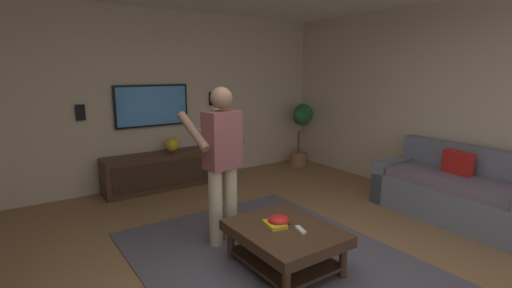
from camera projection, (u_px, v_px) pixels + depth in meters
name	position (u px, v px, depth m)	size (l,w,h in m)	color
ground_plane	(291.00, 283.00, 3.20)	(8.24, 8.24, 0.00)	olive
wall_back_tv	(148.00, 99.00, 5.74)	(0.10, 6.45, 2.70)	#C6B299
wall_side_window	(486.00, 106.00, 4.70)	(7.07, 0.10, 2.70)	beige
area_rug	(271.00, 259.00, 3.60)	(2.92, 2.32, 0.01)	#514C56
couch	(458.00, 193.00, 4.56)	(1.93, 0.93, 0.87)	slate
coffee_table	(285.00, 238.00, 3.38)	(1.00, 0.80, 0.40)	#422B1C
media_console	(161.00, 171.00, 5.70)	(0.45, 1.70, 0.55)	#422B1C
tv	(152.00, 106.00, 5.70)	(0.05, 1.14, 0.64)	black
person_standing	(221.00, 157.00, 3.79)	(0.59, 0.60, 1.64)	#C6B793
potted_plant_tall	(302.00, 123.00, 6.94)	(0.39, 0.45, 1.18)	#9E6B4C
bowl	(279.00, 220.00, 3.42)	(0.20, 0.20, 0.09)	red
remote_white	(300.00, 230.00, 3.29)	(0.15, 0.04, 0.02)	white
book	(275.00, 224.00, 3.39)	(0.22, 0.16, 0.04)	gold
vase_round	(172.00, 145.00, 5.76)	(0.22, 0.22, 0.22)	gold
wall_speaker_left	(213.00, 99.00, 6.29)	(0.06, 0.12, 0.22)	black
wall_speaker_right	(80.00, 112.00, 5.16)	(0.06, 0.12, 0.22)	black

